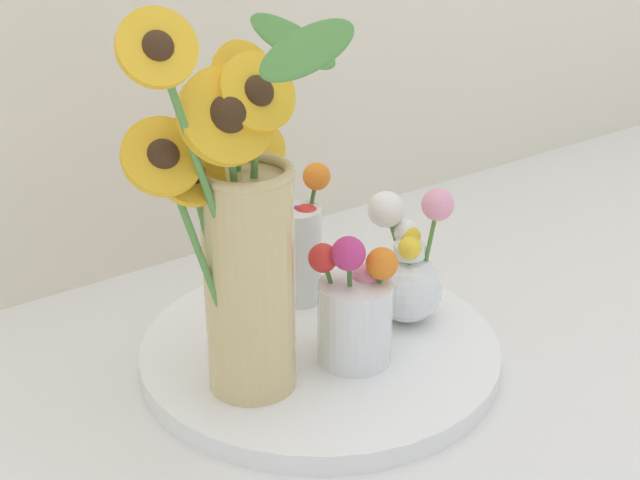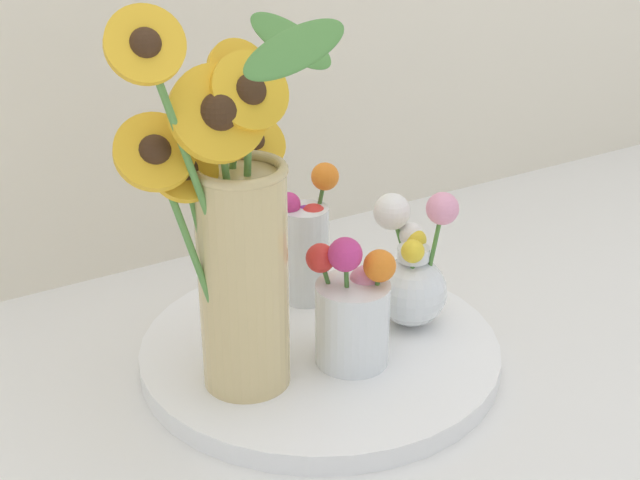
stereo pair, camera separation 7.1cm
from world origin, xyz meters
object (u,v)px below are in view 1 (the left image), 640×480
(serving_tray, at_px, (320,351))
(vase_small_back, at_px, (298,240))
(vase_small_center, at_px, (355,308))
(mason_jar_sunflowers, at_px, (244,240))
(vase_bulb_right, at_px, (407,270))

(serving_tray, height_order, vase_small_back, vase_small_back)
(vase_small_center, distance_m, vase_small_back, 0.15)
(vase_small_back, bearing_deg, mason_jar_sunflowers, -140.11)
(serving_tray, xyz_separation_m, mason_jar_sunflowers, (-0.11, -0.02, 0.18))
(serving_tray, distance_m, mason_jar_sunflowers, 0.21)
(mason_jar_sunflowers, distance_m, vase_bulb_right, 0.25)
(serving_tray, distance_m, vase_small_back, 0.14)
(vase_small_center, bearing_deg, mason_jar_sunflowers, 169.23)
(mason_jar_sunflowers, relative_size, vase_bulb_right, 2.48)
(serving_tray, xyz_separation_m, vase_small_center, (0.01, -0.05, 0.07))
(serving_tray, bearing_deg, vase_bulb_right, -6.80)
(serving_tray, relative_size, vase_small_center, 2.72)
(mason_jar_sunflowers, height_order, vase_bulb_right, mason_jar_sunflowers)
(mason_jar_sunflowers, xyz_separation_m, vase_small_center, (0.12, -0.02, -0.11))
(mason_jar_sunflowers, bearing_deg, vase_small_back, 39.89)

